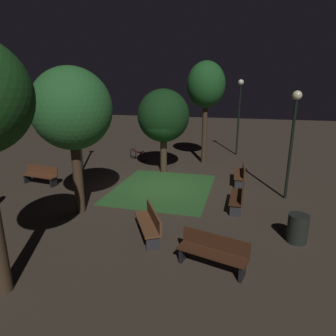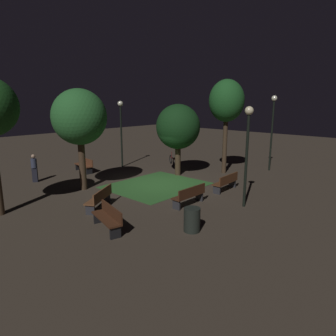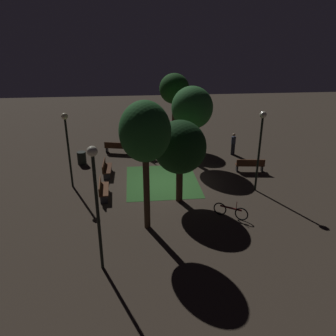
% 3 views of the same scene
% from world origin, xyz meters
% --- Properties ---
extents(ground_plane, '(60.00, 60.00, 0.00)m').
position_xyz_m(ground_plane, '(0.00, 0.00, 0.00)').
color(ground_plane, '#3D3328').
extents(grass_lawn, '(5.03, 4.25, 0.01)m').
position_xyz_m(grass_lawn, '(-0.19, -0.08, 0.01)').
color(grass_lawn, '#2D6028').
rests_on(grass_lawn, ground).
extents(bench_by_lamp, '(1.81, 0.50, 0.88)m').
position_xyz_m(bench_by_lamp, '(-1.51, -3.47, 0.48)').
color(bench_by_lamp, '#422314').
rests_on(bench_by_lamp, ground).
extents(bench_near_trees, '(1.82, 0.56, 0.88)m').
position_xyz_m(bench_near_trees, '(1.51, -3.47, 0.48)').
color(bench_near_trees, '#512D19').
rests_on(bench_near_trees, ground).
extents(bench_front_left, '(0.70, 1.85, 0.88)m').
position_xyz_m(bench_front_left, '(-1.05, 5.66, 0.48)').
color(bench_front_left, brown).
rests_on(bench_front_left, ground).
extents(bench_corner, '(0.93, 1.86, 0.88)m').
position_xyz_m(bench_corner, '(-5.54, -2.94, 0.48)').
color(bench_corner, '#422314').
rests_on(bench_corner, ground).
extents(bench_lawn_edge, '(1.80, 1.32, 0.88)m').
position_xyz_m(bench_lawn_edge, '(-4.44, -0.87, 0.48)').
color(bench_lawn_edge, brown).
rests_on(bench_lawn_edge, ground).
extents(tree_left_canopy, '(2.67, 2.67, 4.37)m').
position_xyz_m(tree_left_canopy, '(2.41, 0.60, 2.99)').
color(tree_left_canopy, '#423021').
rests_on(tree_left_canopy, ground).
extents(tree_back_left, '(2.16, 2.16, 5.85)m').
position_xyz_m(tree_back_left, '(4.85, -1.22, 4.49)').
color(tree_back_left, '#423021').
rests_on(tree_back_left, ground).
extents(tree_lawn_side, '(2.73, 2.73, 5.17)m').
position_xyz_m(tree_lawn_side, '(-3.31, 2.21, 3.73)').
color(tree_lawn_side, '#423021').
rests_on(tree_lawn_side, ground).
extents(tree_tall_center, '(2.30, 2.30, 5.50)m').
position_xyz_m(tree_tall_center, '(-7.64, 1.58, 4.25)').
color(tree_tall_center, '#423021').
rests_on(tree_tall_center, ground).
extents(lamp_post_path_center, '(0.36, 0.36, 4.35)m').
position_xyz_m(lamp_post_path_center, '(0.00, -5.33, 2.97)').
color(lamp_post_path_center, black).
rests_on(lamp_post_path_center, ground).
extents(lamp_post_plaza_east, '(0.36, 0.36, 4.88)m').
position_xyz_m(lamp_post_plaza_east, '(7.53, -3.06, 3.28)').
color(lamp_post_plaza_east, black).
rests_on(lamp_post_plaza_east, ground).
extents(lamp_post_near_wall, '(0.36, 0.36, 4.54)m').
position_xyz_m(lamp_post_near_wall, '(1.61, 5.07, 3.09)').
color(lamp_post_near_wall, black).
rests_on(lamp_post_near_wall, ground).
extents(trash_bin, '(0.59, 0.59, 0.87)m').
position_xyz_m(trash_bin, '(-3.60, -5.24, 0.44)').
color(trash_bin, black).
rests_on(trash_bin, ground).
extents(bicycle, '(1.03, 1.47, 0.93)m').
position_xyz_m(bicycle, '(4.41, 2.82, 0.34)').
color(bicycle, black).
rests_on(bicycle, ground).
extents(pedestrian, '(0.34, 0.33, 1.61)m').
position_xyz_m(pedestrian, '(-4.38, 5.52, 0.85)').
color(pedestrian, black).
rests_on(pedestrian, ground).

